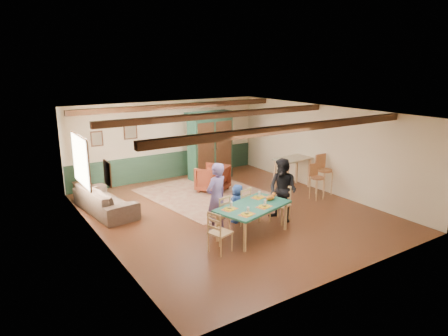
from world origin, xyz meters
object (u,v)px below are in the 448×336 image
cat (270,197)px  armchair (213,178)px  table_lamp (81,174)px  counter_table (292,173)px  dining_chair_far_right (240,205)px  bar_stool_right (324,175)px  dining_chair_far_left (219,214)px  armoire (210,146)px  bar_stool_left (317,182)px  sofa (105,200)px  dining_table (253,221)px  person_man (216,198)px  person_child (238,204)px  person_woman (283,190)px  dining_chair_end_right (280,204)px  dining_chair_end_left (220,231)px  end_table (83,192)px

cat → armchair: bearing=67.3°
table_lamp → counter_table: 6.48m
dining_chair_far_right → bar_stool_right: (3.48, 0.45, 0.15)m
dining_chair_far_left → counter_table: counter_table is taller
armoire → bar_stool_left: bearing=-69.9°
cat → sofa: size_ratio=0.15×
cat → dining_table: bearing=169.7°
dining_table → person_man: size_ratio=1.04×
person_child → sofa: bearing=-60.0°
cat → table_lamp: table_lamp is taller
dining_chair_far_left → person_woman: (1.76, -0.25, 0.35)m
person_child → bar_stool_left: bearing=168.1°
dining_chair_end_right → counter_table: size_ratio=0.78×
dining_chair_end_right → table_lamp: size_ratio=1.80×
dining_chair_far_right → person_woman: size_ratio=0.58×
dining_table → armoire: (1.68, 4.70, 0.80)m
dining_chair_end_left → dining_table: bearing=-90.0°
dining_chair_far_right → person_man: bearing=-5.7°
dining_table → table_lamp: table_lamp is taller
dining_chair_end_right → cat: (-0.55, -0.25, 0.36)m
dining_chair_far_right → end_table: size_ratio=1.64×
dining_chair_end_left → table_lamp: 5.22m
bar_stool_left → dining_chair_end_left: bearing=-162.3°
counter_table → cat: bearing=-141.1°
dining_chair_end_right → person_man: person_man is taller
person_man → person_woman: size_ratio=1.05×
end_table → counter_table: counter_table is taller
dining_chair_end_left → dining_chair_far_right: bearing=-65.1°
dining_chair_far_left → bar_stool_right: bar_stool_right is taller
dining_chair_far_right → end_table: 4.83m
dining_chair_far_left → end_table: dining_chair_far_left is taller
table_lamp → dining_table: bearing=-59.7°
person_woman → dining_table: bearing=-90.0°
person_woman → armchair: (-0.21, 3.07, -0.40)m
person_woman → end_table: 5.85m
armchair → sofa: size_ratio=0.39×
sofa → bar_stool_right: bar_stool_right is taller
table_lamp → bar_stool_right: size_ratio=0.42×
person_woman → sofa: person_woman is taller
person_child → dining_chair_far_left: bearing=5.7°
dining_table → sofa: 4.21m
person_man → bar_stool_left: bearing=170.6°
dining_table → dining_chair_end_left: size_ratio=1.89×
person_woman → bar_stool_left: 2.13m
counter_table → dining_chair_far_left: bearing=-156.4°
person_woman → table_lamp: person_woman is taller
dining_chair_far_left → counter_table: 4.22m
dining_chair_far_left → end_table: bearing=-77.6°
armoire → armchair: bearing=-120.7°
armoire → bar_stool_left: (1.50, -3.64, -0.64)m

